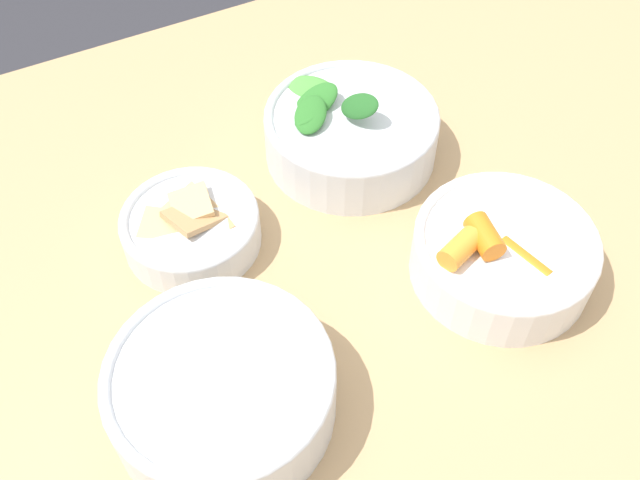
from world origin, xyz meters
name	(u,v)px	position (x,y,z in m)	size (l,w,h in m)	color
dining_table	(377,320)	(0.00, 0.00, 0.66)	(1.13, 0.94, 0.78)	tan
bowl_carrots	(503,253)	(-0.08, 0.07, 0.81)	(0.17, 0.17, 0.07)	white
bowl_greens	(349,132)	(-0.04, -0.14, 0.81)	(0.19, 0.19, 0.09)	silver
bowl_beans_hotdog	(222,390)	(0.20, 0.08, 0.81)	(0.18, 0.18, 0.06)	silver
bowl_cookies	(191,226)	(0.16, -0.11, 0.80)	(0.14, 0.14, 0.05)	silver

